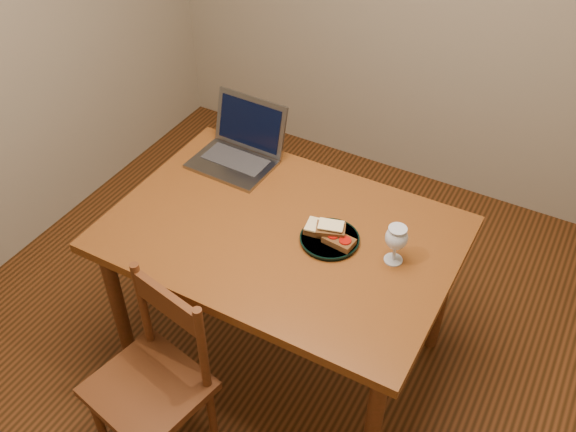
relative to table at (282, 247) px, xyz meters
The scene contains 9 objects.
floor 0.67m from the table, 41.94° to the right, with size 3.20×3.20×0.02m, color black.
table is the anchor object (origin of this frame).
chair 0.68m from the table, 106.91° to the right, with size 0.45×0.43×0.41m.
plate 0.21m from the table, 10.11° to the left, with size 0.22×0.22×0.02m, color black.
sandwich_cheese 0.20m from the table, 16.46° to the left, with size 0.12×0.07×0.04m, color #381E0C, non-canonical shape.
sandwich_tomato 0.26m from the table, ahead, with size 0.11×0.07×0.03m, color #381E0C, non-canonical shape.
sandwich_top 0.24m from the table, 11.70° to the left, with size 0.11×0.06×0.03m, color #381E0C, non-canonical shape.
milk_glass 0.46m from the table, ahead, with size 0.08×0.08×0.16m, color white, non-canonical shape.
laptop 0.53m from the table, 140.06° to the left, with size 0.35×0.32×0.25m.
Camera 1 is at (0.83, -1.50, 2.38)m, focal length 40.00 mm.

